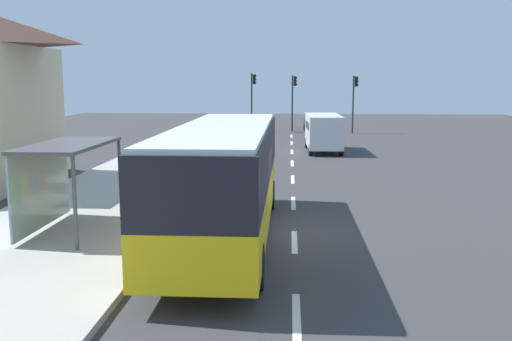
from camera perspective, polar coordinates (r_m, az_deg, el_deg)
The scene contains 21 objects.
ground_plane at distance 30.51m, azimuth 3.20°, elevation 0.68°, with size 56.00×92.00×0.04m, color #38383A.
sidewalk_platform at distance 19.78m, azimuth -15.87°, elevation -3.93°, with size 6.20×30.00×0.18m, color #ADAAA3.
lane_stripe_seg_0 at distance 11.10m, azimuth 4.10°, elevation -14.41°, with size 0.16×2.20×0.01m, color silver.
lane_stripe_seg_1 at distance 15.81m, azimuth 3.89°, elevation -7.17°, with size 0.16×2.20×0.01m, color silver.
lane_stripe_seg_2 at distance 20.66m, azimuth 3.78°, elevation -3.29°, with size 0.16×2.20×0.01m, color silver.
lane_stripe_seg_3 at distance 25.56m, azimuth 3.72°, elevation -0.90°, with size 0.16×2.20×0.01m, color silver.
lane_stripe_seg_4 at distance 30.50m, azimuth 3.67°, elevation 0.73°, with size 0.16×2.20×0.01m, color silver.
lane_stripe_seg_5 at distance 35.46m, azimuth 3.64°, elevation 1.90°, with size 0.16×2.20×0.01m, color silver.
lane_stripe_seg_6 at distance 40.42m, azimuth 3.62°, elevation 2.78°, with size 0.16×2.20×0.01m, color silver.
lane_stripe_seg_7 at distance 45.40m, azimuth 3.60°, elevation 3.47°, with size 0.16×2.20×0.01m, color silver.
bus at distance 15.62m, azimuth -3.26°, elevation -0.46°, with size 2.56×11.02×3.21m.
white_van at distance 35.62m, azimuth 6.81°, elevation 4.05°, with size 2.14×5.25×2.30m.
sedan_near at distance 50.97m, azimuth 5.90°, elevation 4.94°, with size 1.84×4.40×1.52m.
recycling_bin_green at distance 19.84m, azimuth -9.14°, elevation -1.99°, with size 0.52×0.52×0.95m, color green.
recycling_bin_orange at distance 20.51m, azimuth -8.72°, elevation -1.62°, with size 0.52×0.52×0.95m, color orange.
recycling_bin_blue at distance 21.19m, azimuth -8.33°, elevation -1.27°, with size 0.52×0.52×0.95m, color blue.
recycling_bin_red at distance 21.86m, azimuth -7.96°, elevation -0.94°, with size 0.52×0.52×0.95m, color red.
traffic_light_near_side at distance 48.52m, azimuth 9.89°, elevation 7.51°, with size 0.49×0.28×4.82m.
traffic_light_far_side at distance 49.11m, azimuth -0.33°, elevation 7.80°, with size 0.49×0.28×5.02m.
traffic_light_median at distance 49.81m, azimuth 3.79°, elevation 7.69°, with size 0.49×0.28×4.86m.
bus_shelter at distance 16.89m, azimuth -19.27°, elevation 0.64°, with size 1.80×4.00×2.50m.
Camera 1 is at (0.08, -16.18, 4.42)m, focal length 39.71 mm.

